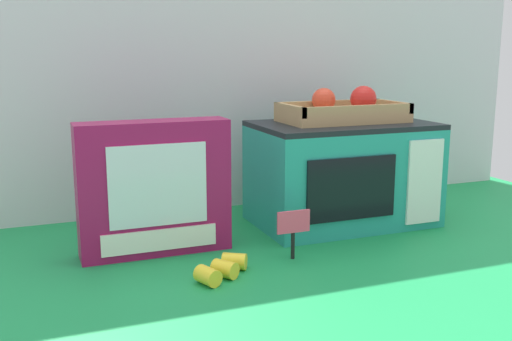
# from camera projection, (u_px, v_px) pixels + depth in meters

# --- Properties ---
(ground_plane) EXTENTS (1.70, 1.70, 0.00)m
(ground_plane) POSITION_uv_depth(u_px,v_px,m) (299.00, 230.00, 1.38)
(ground_plane) COLOR #198C47
(ground_plane) RESTS_ON ground
(display_back_panel) EXTENTS (1.61, 0.03, 0.69)m
(display_back_panel) POSITION_uv_depth(u_px,v_px,m) (255.00, 76.00, 1.57)
(display_back_panel) COLOR silver
(display_back_panel) RESTS_ON ground
(toy_microwave) EXTENTS (0.42, 0.26, 0.24)m
(toy_microwave) POSITION_uv_depth(u_px,v_px,m) (342.00, 173.00, 1.43)
(toy_microwave) COLOR teal
(toy_microwave) RESTS_ON ground
(food_groups_crate) EXTENTS (0.29, 0.16, 0.08)m
(food_groups_crate) POSITION_uv_depth(u_px,v_px,m) (344.00, 111.00, 1.42)
(food_groups_crate) COLOR tan
(food_groups_crate) RESTS_ON toy_microwave
(cookie_set_box) EXTENTS (0.31, 0.08, 0.27)m
(cookie_set_box) POSITION_uv_depth(u_px,v_px,m) (154.00, 188.00, 1.21)
(cookie_set_box) COLOR #99144C
(cookie_set_box) RESTS_ON ground
(price_sign) EXTENTS (0.07, 0.01, 0.10)m
(price_sign) POSITION_uv_depth(u_px,v_px,m) (293.00, 227.00, 1.18)
(price_sign) COLOR black
(price_sign) RESTS_ON ground
(loose_toy_banana) EXTENTS (0.12, 0.11, 0.03)m
(loose_toy_banana) POSITION_uv_depth(u_px,v_px,m) (223.00, 269.00, 1.10)
(loose_toy_banana) COLOR yellow
(loose_toy_banana) RESTS_ON ground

